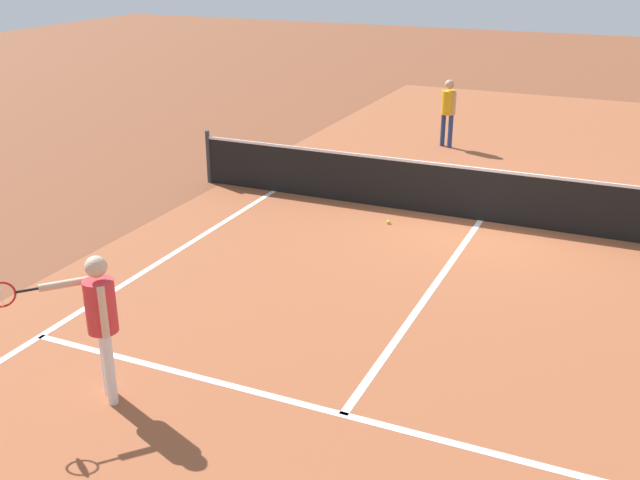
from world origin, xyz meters
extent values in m
plane|color=brown|center=(0.00, 0.00, 0.00)|extent=(60.00, 60.00, 0.00)
cube|color=#9E5433|center=(0.00, 0.00, 0.00)|extent=(10.62, 24.40, 0.00)
cube|color=white|center=(-4.11, -5.95, 0.00)|extent=(0.10, 11.89, 0.01)
cube|color=white|center=(0.00, -6.40, 0.00)|extent=(8.22, 0.10, 0.01)
cube|color=white|center=(0.00, -3.20, 0.00)|extent=(0.10, 6.40, 0.01)
cylinder|color=#33383D|center=(-5.59, 0.00, 0.54)|extent=(0.09, 0.09, 1.07)
cube|color=black|center=(0.00, 0.00, 0.46)|extent=(11.17, 0.02, 0.91)
cube|color=white|center=(0.00, 0.00, 0.94)|extent=(11.17, 0.03, 0.05)
cylinder|color=white|center=(-2.34, -7.20, 0.41)|extent=(0.11, 0.11, 0.82)
cylinder|color=white|center=(-2.50, -7.05, 0.41)|extent=(0.11, 0.11, 0.82)
cylinder|color=red|center=(-2.42, -7.13, 1.11)|extent=(0.32, 0.32, 0.58)
sphere|color=beige|center=(-2.42, -7.13, 1.56)|extent=(0.23, 0.23, 0.23)
cylinder|color=beige|center=(-2.29, -7.24, 1.12)|extent=(0.08, 0.08, 0.56)
cylinder|color=beige|center=(-2.73, -7.23, 1.35)|extent=(0.43, 0.47, 0.08)
cylinder|color=black|center=(-2.99, -7.52, 1.35)|extent=(0.17, 0.18, 0.03)
torus|color=red|center=(-3.15, -7.70, 1.35)|extent=(0.20, 0.23, 0.28)
cylinder|color=silver|center=(-3.15, -7.70, 1.35)|extent=(0.19, 0.17, 0.25)
cylinder|color=navy|center=(-2.02, 4.77, 0.39)|extent=(0.11, 0.11, 0.79)
cylinder|color=navy|center=(-1.82, 4.69, 0.39)|extent=(0.11, 0.11, 0.79)
cylinder|color=gold|center=(-1.92, 4.73, 1.06)|extent=(0.32, 0.32, 0.55)
sphere|color=tan|center=(-1.92, 4.73, 1.49)|extent=(0.22, 0.22, 0.22)
cylinder|color=tan|center=(-2.07, 4.80, 1.07)|extent=(0.08, 0.08, 0.53)
cylinder|color=tan|center=(-1.76, 4.66, 1.07)|extent=(0.08, 0.08, 0.53)
sphere|color=#CCE033|center=(-1.44, -0.82, 0.03)|extent=(0.07, 0.07, 0.07)
camera|label=1|loc=(2.47, -12.54, 4.63)|focal=42.21mm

